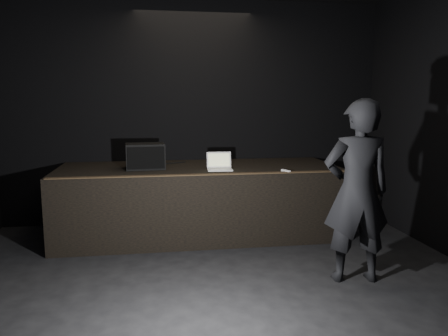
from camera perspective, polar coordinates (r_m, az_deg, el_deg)
name	(u,v)px	position (r m, az deg, el deg)	size (l,w,h in m)	color
ground	(230,327)	(4.04, 0.81, -20.02)	(7.00, 7.00, 0.00)	black
room_walls	(231,91)	(3.54, 0.88, 10.04)	(6.10, 7.10, 3.52)	black
stage_riser	(199,200)	(6.41, -3.25, -4.24)	(4.00, 1.50, 1.00)	black
riser_lip	(204,174)	(5.62, -2.59, -0.83)	(3.92, 0.10, 0.01)	brown
stage_monitor	(145,156)	(6.18, -10.24, 1.52)	(0.56, 0.43, 0.35)	black
cable	(159,164)	(6.54, -8.47, 0.48)	(0.02, 0.02, 0.90)	black
laptop	(219,165)	(6.04, -0.60, 0.38)	(0.35, 0.32, 0.23)	silver
beer_can	(226,163)	(6.16, 0.30, 0.71)	(0.07, 0.07, 0.16)	silver
plastic_cup	(208,164)	(6.24, -2.04, 0.52)	(0.07, 0.07, 0.09)	white
wii_remote	(286,171)	(5.89, 8.08, -0.38)	(0.04, 0.16, 0.03)	white
person	(357,192)	(4.87, 16.93, -2.97)	(0.72, 0.47, 1.97)	black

